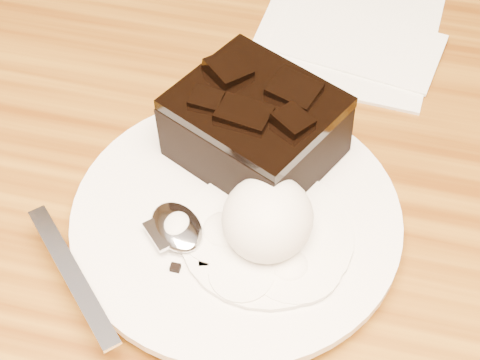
% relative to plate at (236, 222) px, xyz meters
% --- Properties ---
extents(plate, '(0.21, 0.21, 0.02)m').
position_rel_plate_xyz_m(plate, '(0.00, 0.00, 0.00)').
color(plate, white).
rests_on(plate, dining_table).
extents(brownie, '(0.12, 0.12, 0.05)m').
position_rel_plate_xyz_m(brownie, '(-0.00, 0.05, 0.03)').
color(brownie, black).
rests_on(brownie, plate).
extents(ice_cream_scoop, '(0.06, 0.06, 0.05)m').
position_rel_plate_xyz_m(ice_cream_scoop, '(0.02, -0.01, 0.03)').
color(ice_cream_scoop, white).
rests_on(ice_cream_scoop, plate).
extents(melt_puddle, '(0.11, 0.11, 0.00)m').
position_rel_plate_xyz_m(melt_puddle, '(0.02, -0.01, 0.01)').
color(melt_puddle, white).
rests_on(melt_puddle, plate).
extents(spoon, '(0.14, 0.14, 0.01)m').
position_rel_plate_xyz_m(spoon, '(-0.03, -0.02, 0.01)').
color(spoon, silver).
rests_on(spoon, plate).
extents(napkin, '(0.15, 0.15, 0.01)m').
position_rel_plate_xyz_m(napkin, '(0.04, 0.21, -0.01)').
color(napkin, white).
rests_on(napkin, dining_table).
extents(crumb_a, '(0.01, 0.01, 0.00)m').
position_rel_plate_xyz_m(crumb_a, '(-0.03, -0.05, 0.01)').
color(crumb_a, black).
rests_on(crumb_a, plate).
extents(crumb_b, '(0.01, 0.01, 0.00)m').
position_rel_plate_xyz_m(crumb_b, '(0.00, -0.05, 0.01)').
color(crumb_b, black).
rests_on(crumb_b, plate).
extents(crumb_c, '(0.01, 0.01, 0.00)m').
position_rel_plate_xyz_m(crumb_c, '(-0.01, -0.04, 0.01)').
color(crumb_c, black).
rests_on(crumb_c, plate).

